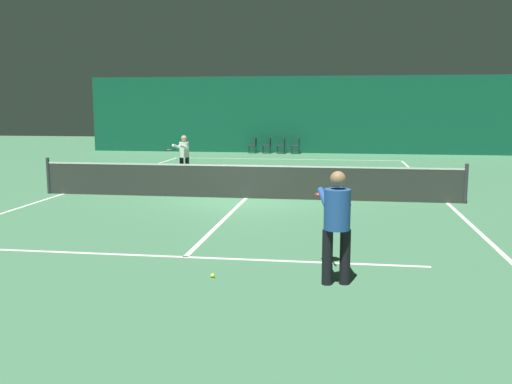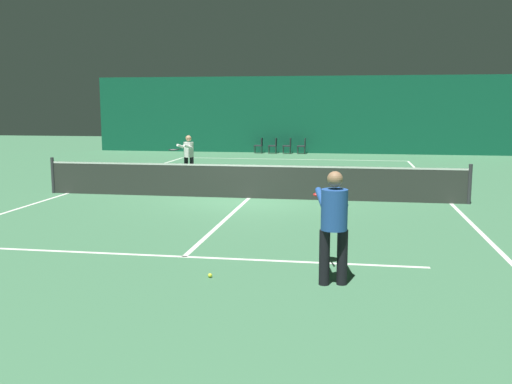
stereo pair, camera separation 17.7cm
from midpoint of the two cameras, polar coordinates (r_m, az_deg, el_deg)
name	(u,v)px [view 1 (the left image)]	position (r m, az deg, el deg)	size (l,w,h in m)	color
ground_plane	(246,198)	(16.13, -1.33, -0.62)	(60.00, 60.00, 0.00)	#3D704C
backdrop_curtain	(293,115)	(31.50, 3.56, 7.71)	(23.00, 0.12, 4.17)	#0F5138
court_line_baseline_far	(286,159)	(27.84, 2.84, 3.30)	(11.00, 0.10, 0.00)	silver
court_line_service_far	(273,172)	(22.40, 1.45, 2.00)	(8.25, 0.10, 0.00)	silver
court_line_service_near	(185,257)	(10.01, -7.61, -6.46)	(8.25, 0.10, 0.00)	silver
court_line_sideline_left	(63,194)	(17.89, -18.96, -0.16)	(0.10, 23.80, 0.00)	silver
court_line_sideline_right	(447,203)	(16.14, 18.30, -1.05)	(0.10, 23.80, 0.00)	silver
court_line_centre	(246,198)	(16.13, -1.33, -0.62)	(0.10, 12.80, 0.00)	silver
tennis_net	(246,180)	(16.05, -1.34, 1.18)	(12.00, 0.10, 1.07)	#2D332D
player_near	(336,218)	(8.35, 7.44, -2.64)	(0.63, 1.40, 1.67)	black
player_far	(183,153)	(20.66, -7.51, 3.86)	(0.72, 1.33, 1.54)	black
courtside_chair_0	(254,144)	(31.28, -0.41, 4.78)	(0.44, 0.44, 0.84)	#2D2D2D
courtside_chair_1	(268,145)	(31.17, 1.02, 4.77)	(0.44, 0.44, 0.84)	#2D2D2D
courtside_chair_2	(282,145)	(31.08, 2.47, 4.75)	(0.44, 0.44, 0.84)	#2D2D2D
courtside_chair_3	(297,145)	(31.00, 3.92, 4.73)	(0.44, 0.44, 0.84)	#2D2D2D
tennis_ball	(213,276)	(8.80, -4.95, -8.33)	(0.07, 0.07, 0.07)	#D1DB33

